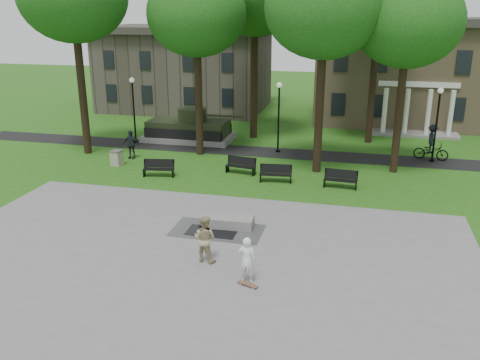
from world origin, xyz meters
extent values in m
plane|color=#284D12|center=(0.00, 0.00, 0.00)|extent=(120.00, 120.00, 0.00)
cube|color=gray|center=(0.00, -5.00, 0.01)|extent=(22.00, 16.00, 0.02)
cube|color=black|center=(0.00, 12.00, 0.01)|extent=(44.00, 2.60, 0.01)
cube|color=#9E8460|center=(10.00, 26.00, 4.00)|extent=(16.00, 11.00, 8.00)
cube|color=#38332D|center=(10.00, 26.00, 8.30)|extent=(17.00, 12.00, 0.60)
cube|color=silver|center=(10.00, 20.50, 3.80)|extent=(6.00, 0.30, 0.40)
cube|color=#4C443D|center=(-11.00, 26.50, 3.60)|extent=(15.00, 10.00, 7.20)
cylinder|color=black|center=(-12.00, 9.00, 4.48)|extent=(0.52, 0.52, 8.96)
cylinder|color=black|center=(-4.50, 10.50, 4.00)|extent=(0.48, 0.48, 8.00)
ellipsoid|color=#165113|center=(-4.50, 10.50, 9.00)|extent=(6.20, 6.20, 5.27)
cylinder|color=black|center=(3.50, 8.50, 4.16)|extent=(0.50, 0.50, 8.32)
ellipsoid|color=#165113|center=(3.50, 8.50, 9.36)|extent=(6.60, 6.60, 5.61)
cylinder|color=black|center=(8.00, 9.50, 3.84)|extent=(0.46, 0.46, 7.68)
ellipsoid|color=#165113|center=(8.00, 9.50, 8.64)|extent=(6.00, 6.00, 5.10)
cylinder|color=black|center=(-2.00, 16.00, 4.64)|extent=(0.54, 0.54, 9.28)
cylinder|color=black|center=(6.50, 16.50, 4.32)|extent=(0.50, 0.50, 8.64)
ellipsoid|color=#165113|center=(6.50, 16.50, 9.72)|extent=(6.40, 6.40, 5.44)
cylinder|color=black|center=(-10.00, 12.30, 2.20)|extent=(0.12, 0.12, 4.40)
sphere|color=silver|center=(-10.00, 12.30, 4.55)|extent=(0.36, 0.36, 0.36)
cylinder|color=black|center=(-10.00, 12.30, 0.08)|extent=(0.32, 0.32, 0.16)
cylinder|color=black|center=(0.50, 12.30, 2.20)|extent=(0.12, 0.12, 4.40)
sphere|color=silver|center=(0.50, 12.30, 4.55)|extent=(0.36, 0.36, 0.36)
cylinder|color=black|center=(0.50, 12.30, 0.08)|extent=(0.32, 0.32, 0.16)
cylinder|color=black|center=(10.50, 12.30, 2.20)|extent=(0.12, 0.12, 4.40)
sphere|color=silver|center=(10.50, 12.30, 4.55)|extent=(0.36, 0.36, 0.36)
cylinder|color=black|center=(10.50, 12.30, 0.08)|extent=(0.32, 0.32, 0.16)
cube|color=gray|center=(-6.50, 14.00, 0.20)|extent=(6.50, 3.40, 0.40)
cube|color=#27321A|center=(-6.50, 14.00, 0.95)|extent=(5.80, 2.80, 1.10)
cube|color=black|center=(-6.50, 12.65, 0.75)|extent=(5.80, 0.35, 0.70)
cube|color=black|center=(-6.50, 15.35, 0.75)|extent=(5.80, 0.35, 0.70)
cylinder|color=#27321A|center=(-6.20, 14.00, 1.95)|extent=(2.10, 2.10, 0.90)
cylinder|color=#27321A|center=(-3.90, 14.00, 1.95)|extent=(3.20, 0.18, 0.18)
cube|color=black|center=(-0.10, -1.48, 0.02)|extent=(2.20, 1.20, 0.00)
cube|color=gray|center=(0.47, -0.69, 0.24)|extent=(2.25, 1.12, 0.45)
cube|color=brown|center=(2.45, -5.57, 0.06)|extent=(0.80, 0.46, 0.07)
imported|color=white|center=(2.36, -5.32, 0.89)|extent=(0.64, 0.42, 1.74)
imported|color=tan|center=(0.43, -4.10, 0.95)|extent=(1.03, 0.87, 1.86)
imported|color=#21262C|center=(-8.55, 8.48, 0.93)|extent=(1.11, 0.49, 1.87)
imported|color=black|center=(10.44, 12.76, 0.56)|extent=(2.24, 1.10, 1.13)
imported|color=black|center=(10.44, 12.76, 1.39)|extent=(0.89, 1.31, 1.88)
cube|color=black|center=(-5.34, 5.28, 0.45)|extent=(1.85, 0.75, 0.05)
cube|color=black|center=(-5.34, 5.50, 0.75)|extent=(1.80, 0.45, 0.50)
cube|color=black|center=(-6.19, 5.28, 0.23)|extent=(0.14, 0.45, 0.45)
cube|color=black|center=(-4.49, 5.28, 0.23)|extent=(0.14, 0.45, 0.45)
cube|color=black|center=(-0.83, 6.93, 0.45)|extent=(1.85, 0.73, 0.05)
cube|color=black|center=(-0.83, 7.15, 0.75)|extent=(1.80, 0.44, 0.50)
cube|color=black|center=(-1.68, 6.93, 0.23)|extent=(0.13, 0.45, 0.45)
cube|color=black|center=(0.02, 6.93, 0.23)|extent=(0.13, 0.45, 0.45)
cube|color=black|center=(1.45, 5.88, 0.45)|extent=(1.84, 0.64, 0.05)
cube|color=black|center=(1.45, 6.10, 0.75)|extent=(1.81, 0.34, 0.50)
cube|color=black|center=(0.60, 5.88, 0.23)|extent=(0.11, 0.45, 0.45)
cube|color=black|center=(2.30, 5.88, 0.23)|extent=(0.11, 0.45, 0.45)
cube|color=black|center=(5.05, 5.73, 0.45)|extent=(1.83, 0.57, 0.05)
cube|color=black|center=(5.05, 5.95, 0.75)|extent=(1.81, 0.28, 0.50)
cube|color=black|center=(4.20, 5.73, 0.23)|extent=(0.09, 0.45, 0.45)
cube|color=black|center=(5.90, 5.73, 0.23)|extent=(0.09, 0.45, 0.45)
cube|color=#A59A88|center=(-8.74, 6.79, 0.45)|extent=(0.68, 0.68, 0.90)
cube|color=#4C4C4C|center=(-8.74, 6.79, 0.93)|extent=(0.75, 0.75, 0.06)
camera|label=1|loc=(5.90, -20.94, 9.26)|focal=38.00mm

